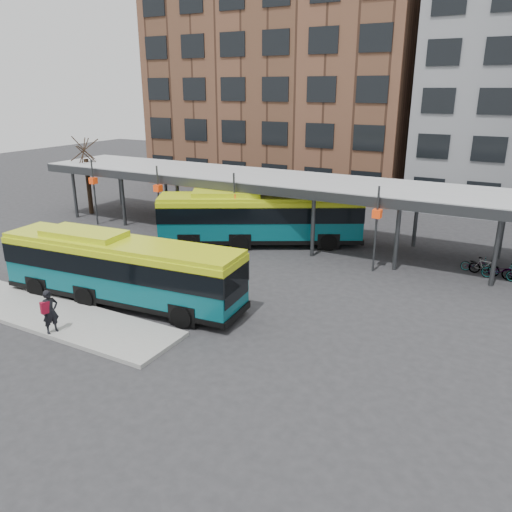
# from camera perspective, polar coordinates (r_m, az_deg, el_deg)

# --- Properties ---
(ground) EXTENTS (120.00, 120.00, 0.00)m
(ground) POSITION_cam_1_polar(r_m,az_deg,el_deg) (22.99, -8.48, -6.63)
(ground) COLOR #28282B
(ground) RESTS_ON ground
(boarding_island) EXTENTS (14.00, 3.00, 0.18)m
(boarding_island) POSITION_cam_1_polar(r_m,az_deg,el_deg) (24.66, -23.13, -5.98)
(boarding_island) COLOR gray
(boarding_island) RESTS_ON ground
(canopy) EXTENTS (40.00, 6.53, 4.80)m
(canopy) POSITION_cam_1_polar(r_m,az_deg,el_deg) (32.52, 4.88, 8.28)
(canopy) COLOR #999B9E
(canopy) RESTS_ON ground
(tree) EXTENTS (1.64, 1.64, 5.60)m
(tree) POSITION_cam_1_polar(r_m,az_deg,el_deg) (42.54, -18.59, 7.84)
(tree) COLOR black
(tree) RESTS_ON ground
(building_brick) EXTENTS (26.00, 14.00, 22.00)m
(building_brick) POSITION_cam_1_polar(r_m,az_deg,el_deg) (53.53, 3.60, 20.02)
(building_brick) COLOR brown
(building_brick) RESTS_ON ground
(bus_front) EXTENTS (12.27, 3.65, 3.33)m
(bus_front) POSITION_cam_1_polar(r_m,az_deg,el_deg) (24.27, -15.27, -1.28)
(bus_front) COLOR #085059
(bus_front) RESTS_ON ground
(bus_rear) EXTENTS (12.61, 8.67, 3.56)m
(bus_rear) POSITION_cam_1_polar(r_m,az_deg,el_deg) (32.19, 0.39, 4.50)
(bus_rear) COLOR #085059
(bus_rear) RESTS_ON ground
(pedestrian) EXTENTS (0.60, 0.77, 1.85)m
(pedestrian) POSITION_cam_1_polar(r_m,az_deg,el_deg) (22.07, -22.48, -5.87)
(pedestrian) COLOR black
(pedestrian) RESTS_ON boarding_island
(bike_rack) EXTENTS (4.21, 1.36, 1.02)m
(bike_rack) POSITION_cam_1_polar(r_m,az_deg,el_deg) (29.86, 26.35, -1.43)
(bike_rack) COLOR slate
(bike_rack) RESTS_ON ground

